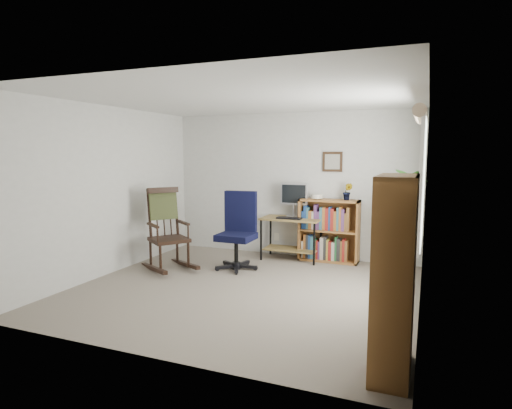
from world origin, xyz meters
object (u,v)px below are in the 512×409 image
at_px(desk, 291,239).
at_px(office_chair, 236,230).
at_px(tall_bookshelf, 394,276).
at_px(low_bookshelf, 329,231).
at_px(rocking_chair, 169,228).

height_order(desk, office_chair, office_chair).
bearing_deg(desk, tall_bookshelf, -60.19).
distance_m(low_bookshelf, tall_bookshelf, 3.54).
bearing_deg(low_bookshelf, office_chair, -139.88).
distance_m(desk, low_bookshelf, 0.63).
relative_size(low_bookshelf, tall_bookshelf, 0.64).
relative_size(office_chair, low_bookshelf, 1.18).
height_order(office_chair, low_bookshelf, office_chair).
height_order(office_chair, rocking_chair, rocking_chair).
bearing_deg(desk, low_bookshelf, 11.42).
distance_m(rocking_chair, low_bookshelf, 2.52).
distance_m(desk, tall_bookshelf, 3.70).
bearing_deg(office_chair, desk, 49.45).
xyz_separation_m(desk, tall_bookshelf, (1.82, -3.18, 0.44)).
bearing_deg(office_chair, tall_bookshelf, -50.48).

